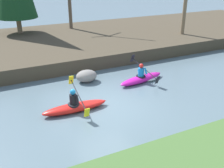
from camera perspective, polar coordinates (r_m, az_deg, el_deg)
name	(u,v)px	position (r m, az deg, el deg)	size (l,w,h in m)	color
ground_plane	(106,106)	(11.25, -1.28, -4.80)	(90.00, 90.00, 0.00)	slate
riverbank_far	(52,45)	(19.44, -13.01, 8.38)	(44.00, 10.51, 0.79)	#473D2D
kayaker_lead	(143,78)	(13.67, 6.78, 1.36)	(2.79, 2.06, 1.20)	#C61999
kayaker_middle	(75,106)	(10.87, -7.95, -4.82)	(2.77, 2.06, 1.20)	red
boulder_midstream	(87,76)	(13.57, -5.56, 1.74)	(1.10, 0.86, 0.62)	gray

